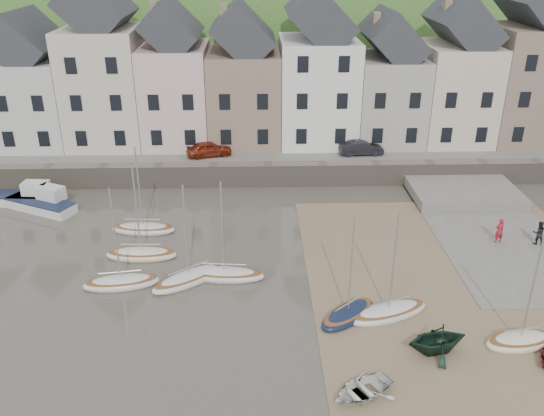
{
  "coord_description": "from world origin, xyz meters",
  "views": [
    {
      "loc": [
        -0.96,
        -25.89,
        17.91
      ],
      "look_at": [
        0.0,
        6.0,
        3.0
      ],
      "focal_mm": 37.58,
      "sensor_mm": 36.0,
      "label": 1
    }
  ],
  "objects_px": {
    "rowboat_green": "(437,339)",
    "car_left": "(209,149)",
    "car_right": "(361,148)",
    "sailboat_0": "(143,228)",
    "person_dark": "(539,233)",
    "rowboat_white": "(362,390)",
    "person_red": "(499,231)"
  },
  "relations": [
    {
      "from": "rowboat_green",
      "to": "car_left",
      "type": "height_order",
      "value": "car_left"
    },
    {
      "from": "car_right",
      "to": "car_left",
      "type": "bearing_deg",
      "value": 86.6
    },
    {
      "from": "sailboat_0",
      "to": "rowboat_green",
      "type": "xyz_separation_m",
      "value": [
        16.24,
        -13.14,
        0.57
      ]
    },
    {
      "from": "person_dark",
      "to": "car_right",
      "type": "distance_m",
      "value": 16.32
    },
    {
      "from": "rowboat_white",
      "to": "rowboat_green",
      "type": "distance_m",
      "value": 4.93
    },
    {
      "from": "rowboat_green",
      "to": "car_right",
      "type": "relative_size",
      "value": 0.79
    },
    {
      "from": "rowboat_green",
      "to": "car_right",
      "type": "height_order",
      "value": "car_right"
    },
    {
      "from": "sailboat_0",
      "to": "person_red",
      "type": "bearing_deg",
      "value": -5.79
    },
    {
      "from": "rowboat_white",
      "to": "car_right",
      "type": "bearing_deg",
      "value": 141.39
    },
    {
      "from": "person_red",
      "to": "car_right",
      "type": "bearing_deg",
      "value": -74.3
    },
    {
      "from": "sailboat_0",
      "to": "rowboat_green",
      "type": "bearing_deg",
      "value": -38.98
    },
    {
      "from": "rowboat_green",
      "to": "person_dark",
      "type": "bearing_deg",
      "value": 125.29
    },
    {
      "from": "sailboat_0",
      "to": "car_left",
      "type": "relative_size",
      "value": 1.69
    },
    {
      "from": "rowboat_green",
      "to": "person_dark",
      "type": "distance_m",
      "value": 14.24
    },
    {
      "from": "sailboat_0",
      "to": "rowboat_white",
      "type": "bearing_deg",
      "value": -52.55
    },
    {
      "from": "person_red",
      "to": "sailboat_0",
      "type": "bearing_deg",
      "value": -17.79
    },
    {
      "from": "person_red",
      "to": "car_right",
      "type": "relative_size",
      "value": 0.46
    },
    {
      "from": "person_dark",
      "to": "car_right",
      "type": "height_order",
      "value": "car_right"
    },
    {
      "from": "rowboat_green",
      "to": "car_left",
      "type": "distance_m",
      "value": 26.89
    },
    {
      "from": "rowboat_green",
      "to": "person_dark",
      "type": "height_order",
      "value": "person_dark"
    },
    {
      "from": "car_left",
      "to": "person_red",
      "type": "bearing_deg",
      "value": -138.6
    },
    {
      "from": "sailboat_0",
      "to": "person_dark",
      "type": "xyz_separation_m",
      "value": [
        25.92,
        -2.69,
        0.66
      ]
    },
    {
      "from": "sailboat_0",
      "to": "person_dark",
      "type": "relative_size",
      "value": 3.91
    },
    {
      "from": "person_red",
      "to": "rowboat_green",
      "type": "bearing_deg",
      "value": 44.05
    },
    {
      "from": "person_dark",
      "to": "sailboat_0",
      "type": "bearing_deg",
      "value": 2.57
    },
    {
      "from": "sailboat_0",
      "to": "car_right",
      "type": "xyz_separation_m",
      "value": [
        16.63,
        10.66,
        1.95
      ]
    },
    {
      "from": "car_right",
      "to": "rowboat_white",
      "type": "bearing_deg",
      "value": 167.09
    },
    {
      "from": "rowboat_green",
      "to": "person_red",
      "type": "height_order",
      "value": "person_red"
    },
    {
      "from": "person_dark",
      "to": "car_right",
      "type": "xyz_separation_m",
      "value": [
        -9.29,
        13.36,
        1.28
      ]
    },
    {
      "from": "car_left",
      "to": "car_right",
      "type": "height_order",
      "value": "car_left"
    },
    {
      "from": "sailboat_0",
      "to": "car_right",
      "type": "distance_m",
      "value": 19.85
    },
    {
      "from": "person_red",
      "to": "car_left",
      "type": "xyz_separation_m",
      "value": [
        -19.68,
        13.04,
        1.28
      ]
    }
  ]
}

